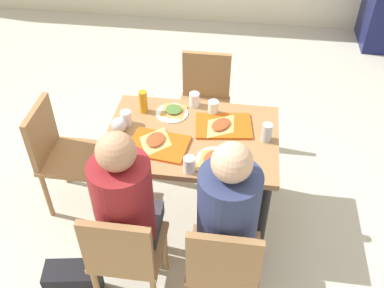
% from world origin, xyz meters
% --- Properties ---
extents(ground_plane, '(10.00, 10.00, 0.02)m').
position_xyz_m(ground_plane, '(0.00, 0.00, -0.01)').
color(ground_plane, beige).
extents(main_table, '(1.10, 0.75, 0.74)m').
position_xyz_m(main_table, '(0.00, 0.00, 0.64)').
color(main_table, '#9E7247').
rests_on(main_table, ground_plane).
extents(chair_near_left, '(0.40, 0.40, 0.85)m').
position_xyz_m(chair_near_left, '(-0.28, -0.76, 0.50)').
color(chair_near_left, '#9E7247').
rests_on(chair_near_left, ground_plane).
extents(chair_near_right, '(0.40, 0.40, 0.85)m').
position_xyz_m(chair_near_right, '(0.28, -0.76, 0.50)').
color(chair_near_right, '#9E7247').
rests_on(chair_near_right, ground_plane).
extents(chair_far_side, '(0.40, 0.40, 0.85)m').
position_xyz_m(chair_far_side, '(0.00, 0.76, 0.50)').
color(chair_far_side, '#9E7247').
rests_on(chair_far_side, ground_plane).
extents(chair_left_end, '(0.40, 0.40, 0.85)m').
position_xyz_m(chair_left_end, '(-0.93, 0.00, 0.50)').
color(chair_left_end, '#9E7247').
rests_on(chair_left_end, ground_plane).
extents(person_in_red, '(0.32, 0.42, 1.26)m').
position_xyz_m(person_in_red, '(-0.28, -0.62, 0.74)').
color(person_in_red, '#383842').
rests_on(person_in_red, ground_plane).
extents(person_in_brown_jacket, '(0.32, 0.42, 1.26)m').
position_xyz_m(person_in_brown_jacket, '(0.28, -0.62, 0.74)').
color(person_in_brown_jacket, '#383842').
rests_on(person_in_brown_jacket, ground_plane).
extents(tray_red_near, '(0.39, 0.31, 0.02)m').
position_xyz_m(tray_red_near, '(-0.19, -0.13, 0.75)').
color(tray_red_near, '#D85914').
rests_on(tray_red_near, main_table).
extents(tray_red_far, '(0.39, 0.30, 0.02)m').
position_xyz_m(tray_red_far, '(0.19, 0.11, 0.75)').
color(tray_red_far, '#D85914').
rests_on(tray_red_far, main_table).
extents(paper_plate_center, '(0.22, 0.22, 0.01)m').
position_xyz_m(paper_plate_center, '(-0.17, 0.21, 0.75)').
color(paper_plate_center, white).
rests_on(paper_plate_center, main_table).
extents(paper_plate_near_edge, '(0.22, 0.22, 0.01)m').
position_xyz_m(paper_plate_near_edge, '(0.17, -0.21, 0.75)').
color(paper_plate_near_edge, white).
rests_on(paper_plate_near_edge, main_table).
extents(pizza_slice_a, '(0.19, 0.24, 0.02)m').
position_xyz_m(pizza_slice_a, '(-0.22, -0.11, 0.77)').
color(pizza_slice_a, '#DBAD60').
rests_on(pizza_slice_a, tray_red_near).
extents(pizza_slice_b, '(0.23, 0.26, 0.02)m').
position_xyz_m(pizza_slice_b, '(0.17, 0.10, 0.77)').
color(pizza_slice_b, '#DBAD60').
rests_on(pizza_slice_b, tray_red_far).
extents(pizza_slice_c, '(0.23, 0.23, 0.02)m').
position_xyz_m(pizza_slice_c, '(-0.16, 0.23, 0.76)').
color(pizza_slice_c, '#C68C47').
rests_on(pizza_slice_c, paper_plate_center).
extents(pizza_slice_d, '(0.25, 0.26, 0.02)m').
position_xyz_m(pizza_slice_d, '(0.16, -0.21, 0.76)').
color(pizza_slice_d, '#C68C47').
rests_on(pizza_slice_d, paper_plate_near_edge).
extents(plastic_cup_a, '(0.07, 0.07, 0.10)m').
position_xyz_m(plastic_cup_a, '(-0.03, 0.32, 0.79)').
color(plastic_cup_a, white).
rests_on(plastic_cup_a, main_table).
extents(plastic_cup_b, '(0.07, 0.07, 0.10)m').
position_xyz_m(plastic_cup_b, '(0.03, -0.32, 0.79)').
color(plastic_cup_b, white).
rests_on(plastic_cup_b, main_table).
extents(plastic_cup_c, '(0.07, 0.07, 0.10)m').
position_xyz_m(plastic_cup_c, '(-0.44, 0.06, 0.79)').
color(plastic_cup_c, white).
rests_on(plastic_cup_c, main_table).
extents(plastic_cup_d, '(0.07, 0.07, 0.10)m').
position_xyz_m(plastic_cup_d, '(0.11, 0.24, 0.79)').
color(plastic_cup_d, white).
rests_on(plastic_cup_d, main_table).
extents(soda_can, '(0.07, 0.07, 0.12)m').
position_xyz_m(soda_can, '(0.47, 0.02, 0.80)').
color(soda_can, '#B7BCC6').
rests_on(soda_can, main_table).
extents(condiment_bottle, '(0.06, 0.06, 0.16)m').
position_xyz_m(condiment_bottle, '(-0.36, 0.21, 0.82)').
color(condiment_bottle, orange).
rests_on(condiment_bottle, main_table).
extents(foil_bundle, '(0.10, 0.10, 0.10)m').
position_xyz_m(foil_bundle, '(-0.47, -0.02, 0.79)').
color(foil_bundle, silver).
rests_on(foil_bundle, main_table).
extents(handbag, '(0.34, 0.21, 0.28)m').
position_xyz_m(handbag, '(-0.63, -0.78, 0.14)').
color(handbag, black).
rests_on(handbag, ground_plane).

